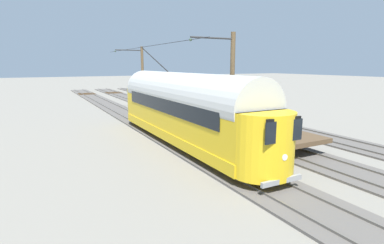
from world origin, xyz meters
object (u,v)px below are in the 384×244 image
Objects in this scene: flatcar_adjacent at (235,122)px; catenary_pole_mid_near at (231,86)px; vintage_streetcar at (183,107)px; catenary_pole_foreground at (142,77)px; switch_stand at (192,97)px.

catenary_pole_mid_near reaches higher than flatcar_adjacent.
vintage_streetcar is 2.51× the size of catenary_pole_foreground.
catenary_pole_mid_near is (1.66, 1.73, 2.63)m from flatcar_adjacent.
catenary_pole_foreground reaches higher than switch_stand.
catenary_pole_foreground is 5.38× the size of switch_stand.
catenary_pole_foreground is at bearing -83.60° from flatcar_adjacent.
catenary_pole_foreground is at bearing 17.82° from switch_stand.
catenary_pole_foreground is 8.31m from switch_stand.
vintage_streetcar reaches higher than flatcar_adjacent.
flatcar_adjacent is 1.97× the size of catenary_pole_mid_near.
flatcar_adjacent is 3.56m from catenary_pole_mid_near.
catenary_pole_mid_near is at bearing 46.33° from flatcar_adjacent.
switch_stand is (-7.45, -2.40, -2.79)m from catenary_pole_foreground.
vintage_streetcar is at bearing 9.75° from flatcar_adjacent.
vintage_streetcar is 3.16m from catenary_pole_mid_near.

